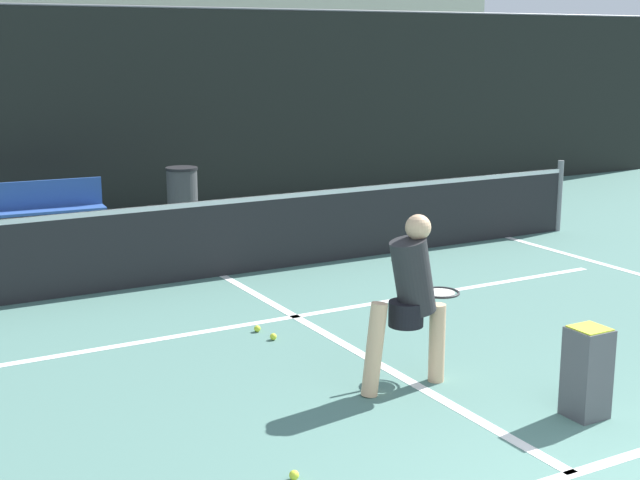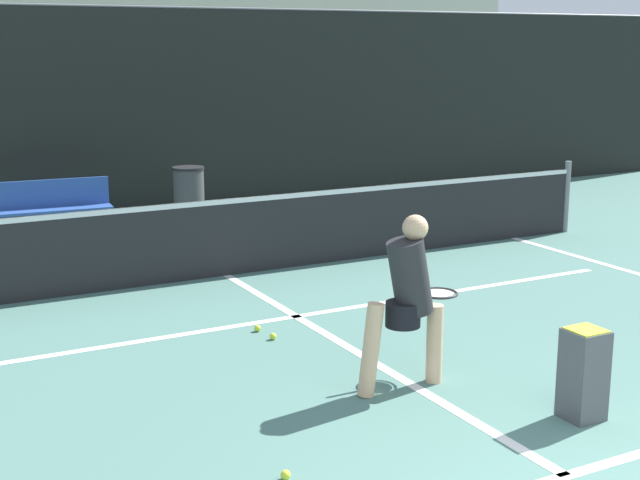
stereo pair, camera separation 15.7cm
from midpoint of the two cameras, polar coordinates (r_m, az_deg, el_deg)
name	(u,v)px [view 1 (the left image)]	position (r m, az deg, el deg)	size (l,w,h in m)	color
court_baseline_near	(573,473)	(6.30, 15.18, -14.23)	(11.00, 0.10, 0.01)	white
court_service_line	(295,316)	(9.32, -2.08, -4.92)	(8.25, 0.10, 0.01)	white
court_center_mark	(346,345)	(8.46, 1.12, -6.74)	(0.10, 5.88, 0.01)	white
net	(222,235)	(10.87, -6.72, 0.31)	(11.09, 0.09, 1.07)	slate
fence_back	(117,115)	(14.58, -13.17, 7.80)	(24.00, 0.06, 3.36)	black
player_practicing	(411,295)	(7.27, 5.23, -3.54)	(1.10, 0.55, 1.46)	#DBAD84
tennis_ball_scattered_2	(396,257)	(11.74, 4.49, -1.12)	(0.07, 0.07, 0.07)	#D1E033
tennis_ball_scattered_3	(273,337)	(8.62, -3.53, -6.19)	(0.07, 0.07, 0.07)	#D1E033
tennis_ball_scattered_8	(257,329)	(8.86, -4.55, -5.68)	(0.07, 0.07, 0.07)	#D1E033
tennis_ball_scattered_9	(294,475)	(6.02, -2.45, -14.80)	(0.07, 0.07, 0.07)	#D1E033
ball_hopper	(587,370)	(7.08, 16.11, -8.01)	(0.28, 0.28, 0.71)	#4C4C51
courtside_bench	(48,208)	(13.40, -17.34, 1.96)	(1.61, 0.51, 0.86)	#2D519E
trash_bin	(183,199)	(13.67, -9.12, 2.63)	(0.48, 0.48, 0.96)	#3F3F42
parked_car	(288,145)	(19.73, -2.30, 6.08)	(1.81, 4.46, 1.37)	#B7B7BC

